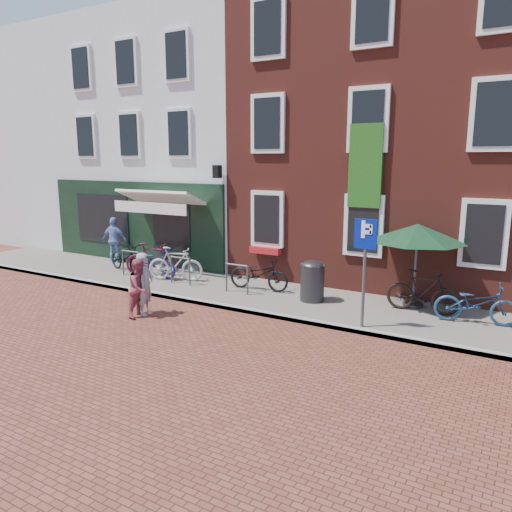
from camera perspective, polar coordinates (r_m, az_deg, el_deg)
The scene contains 18 objects.
ground at distance 13.02m, azimuth -6.97°, elevation -5.67°, with size 80.00×80.00×0.00m, color brown.
sidewalk at distance 13.68m, azimuth 0.20°, elevation -4.54°, with size 24.00×3.00×0.10m, color slate.
building_stucco at distance 21.07m, azimuth -6.66°, elevation 13.18°, with size 8.00×8.00×9.00m, color silver.
building_brick_mid at distance 17.84m, azimuth 12.31°, elevation 14.96°, with size 6.00×8.00×10.00m, color maroon.
filler_left at distance 26.25m, azimuth -20.21°, elevation 12.19°, with size 7.00×8.00×9.00m, color silver.
litter_bin at distance 12.87m, azimuth 6.63°, elevation -2.65°, with size 0.63×0.63×1.16m.
parking_sign at distance 10.81m, azimuth 12.65°, elevation 0.21°, with size 0.50×0.08×2.43m.
parasol at distance 12.67m, azimuth 18.45°, elevation 2.95°, with size 2.37×2.37×2.21m.
woman at distance 12.27m, azimuth -12.88°, elevation -3.19°, with size 0.56×0.37×1.55m, color gray.
boy at distance 12.13m, azimuth -13.46°, elevation -3.65°, with size 0.70×0.54×1.44m, color #9F4354.
cafe_person at distance 18.25m, azimuth -16.25°, elevation 1.82°, with size 0.96×0.40×1.64m, color #7D9CD5.
bicycle_0 at distance 16.71m, azimuth -15.06°, elevation -0.18°, with size 0.62×1.79×0.94m, color black.
bicycle_1 at distance 15.98m, azimuth -12.07°, elevation -0.36°, with size 0.49×1.74×1.04m, color #571222.
bicycle_2 at distance 15.74m, azimuth -11.68°, elevation -0.71°, with size 0.62×1.79×0.94m, color navy.
bicycle_3 at distance 15.13m, azimuth -9.43°, elevation -0.91°, with size 0.49×1.74×1.04m, color #B0B0B3.
bicycle_4 at distance 13.86m, azimuth 0.33°, elevation -2.10°, with size 0.62×1.79×0.94m, color black.
bicycle_5 at distance 12.50m, azimuth 18.95°, elevation -3.97°, with size 0.49×1.74×1.04m, color black.
bicycle_6 at distance 12.14m, azimuth 24.40°, elevation -5.08°, with size 0.62×1.79×0.94m, color navy.
Camera 1 is at (7.57, -9.90, 3.78)m, focal length 34.10 mm.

